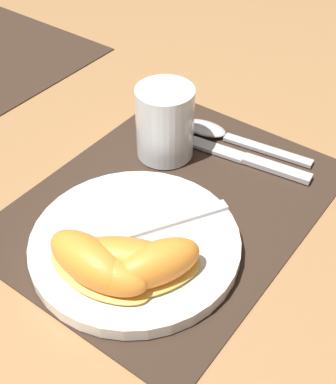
{
  "coord_description": "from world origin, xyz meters",
  "views": [
    {
      "loc": [
        -0.38,
        -0.28,
        0.45
      ],
      "look_at": [
        -0.01,
        0.0,
        0.02
      ],
      "focal_mm": 50.0,
      "sensor_mm": 36.0,
      "label": 1
    }
  ],
  "objects_px": {
    "knife": "(233,154)",
    "fork": "(135,232)",
    "spoon": "(221,134)",
    "juice_glass": "(165,126)",
    "citrus_wedge_3": "(156,265)",
    "citrus_wedge_2": "(126,261)",
    "plate": "(135,244)",
    "citrus_wedge_1": "(104,274)",
    "citrus_wedge_0": "(89,263)"
  },
  "relations": [
    {
      "from": "spoon",
      "to": "citrus_wedge_2",
      "type": "distance_m",
      "value": 0.28
    },
    {
      "from": "spoon",
      "to": "citrus_wedge_3",
      "type": "distance_m",
      "value": 0.28
    },
    {
      "from": "knife",
      "to": "citrus_wedge_2",
      "type": "bearing_deg",
      "value": -174.7
    },
    {
      "from": "knife",
      "to": "citrus_wedge_2",
      "type": "relative_size",
      "value": 1.78
    },
    {
      "from": "knife",
      "to": "citrus_wedge_0",
      "type": "relative_size",
      "value": 2.13
    },
    {
      "from": "plate",
      "to": "citrus_wedge_1",
      "type": "relative_size",
      "value": 2.24
    },
    {
      "from": "juice_glass",
      "to": "citrus_wedge_2",
      "type": "relative_size",
      "value": 0.76
    },
    {
      "from": "plate",
      "to": "knife",
      "type": "bearing_deg",
      "value": 0.06
    },
    {
      "from": "juice_glass",
      "to": "fork",
      "type": "distance_m",
      "value": 0.17
    },
    {
      "from": "knife",
      "to": "juice_glass",
      "type": "bearing_deg",
      "value": 121.22
    },
    {
      "from": "juice_glass",
      "to": "fork",
      "type": "height_order",
      "value": "juice_glass"
    },
    {
      "from": "knife",
      "to": "spoon",
      "type": "relative_size",
      "value": 1.2
    },
    {
      "from": "spoon",
      "to": "citrus_wedge_2",
      "type": "bearing_deg",
      "value": -167.85
    },
    {
      "from": "citrus_wedge_1",
      "to": "citrus_wedge_3",
      "type": "bearing_deg",
      "value": -42.72
    },
    {
      "from": "juice_glass",
      "to": "citrus_wedge_1",
      "type": "xyz_separation_m",
      "value": [
        -0.22,
        -0.09,
        -0.01
      ]
    },
    {
      "from": "fork",
      "to": "plate",
      "type": "bearing_deg",
      "value": -141.24
    },
    {
      "from": "citrus_wedge_2",
      "to": "citrus_wedge_3",
      "type": "xyz_separation_m",
      "value": [
        0.01,
        -0.03,
        0.0
      ]
    },
    {
      "from": "citrus_wedge_1",
      "to": "citrus_wedge_3",
      "type": "height_order",
      "value": "citrus_wedge_3"
    },
    {
      "from": "citrus_wedge_2",
      "to": "citrus_wedge_0",
      "type": "bearing_deg",
      "value": 130.54
    },
    {
      "from": "plate",
      "to": "knife",
      "type": "relative_size",
      "value": 1.02
    },
    {
      "from": "spoon",
      "to": "fork",
      "type": "distance_m",
      "value": 0.23
    },
    {
      "from": "plate",
      "to": "juice_glass",
      "type": "height_order",
      "value": "juice_glass"
    },
    {
      "from": "fork",
      "to": "citrus_wedge_2",
      "type": "relative_size",
      "value": 1.38
    },
    {
      "from": "citrus_wedge_1",
      "to": "citrus_wedge_3",
      "type": "xyz_separation_m",
      "value": [
        0.04,
        -0.04,
        0.0
      ]
    },
    {
      "from": "spoon",
      "to": "citrus_wedge_1",
      "type": "bearing_deg",
      "value": -170.12
    },
    {
      "from": "knife",
      "to": "citrus_wedge_1",
      "type": "bearing_deg",
      "value": -176.64
    },
    {
      "from": "knife",
      "to": "citrus_wedge_1",
      "type": "relative_size",
      "value": 2.21
    },
    {
      "from": "knife",
      "to": "fork",
      "type": "xyz_separation_m",
      "value": [
        -0.2,
        0.01,
        0.02
      ]
    },
    {
      "from": "plate",
      "to": "citrus_wedge_1",
      "type": "bearing_deg",
      "value": -166.53
    },
    {
      "from": "citrus_wedge_1",
      "to": "citrus_wedge_2",
      "type": "xyz_separation_m",
      "value": [
        0.02,
        -0.01,
        0.0
      ]
    },
    {
      "from": "spoon",
      "to": "citrus_wedge_1",
      "type": "distance_m",
      "value": 0.3
    },
    {
      "from": "knife",
      "to": "fork",
      "type": "bearing_deg",
      "value": 178.39
    },
    {
      "from": "plate",
      "to": "citrus_wedge_2",
      "type": "bearing_deg",
      "value": -151.05
    },
    {
      "from": "citrus_wedge_3",
      "to": "juice_glass",
      "type": "bearing_deg",
      "value": 34.57
    },
    {
      "from": "citrus_wedge_2",
      "to": "citrus_wedge_3",
      "type": "distance_m",
      "value": 0.03
    },
    {
      "from": "juice_glass",
      "to": "citrus_wedge_3",
      "type": "xyz_separation_m",
      "value": [
        -0.19,
        -0.13,
        -0.01
      ]
    },
    {
      "from": "knife",
      "to": "citrus_wedge_1",
      "type": "distance_m",
      "value": 0.27
    },
    {
      "from": "spoon",
      "to": "citrus_wedge_2",
      "type": "xyz_separation_m",
      "value": [
        -0.27,
        -0.06,
        0.03
      ]
    },
    {
      "from": "juice_glass",
      "to": "citrus_wedge_3",
      "type": "relative_size",
      "value": 0.89
    },
    {
      "from": "citrus_wedge_3",
      "to": "citrus_wedge_1",
      "type": "bearing_deg",
      "value": 137.28
    },
    {
      "from": "knife",
      "to": "citrus_wedge_0",
      "type": "xyz_separation_m",
      "value": [
        -0.27,
        0.0,
        0.03
      ]
    },
    {
      "from": "knife",
      "to": "citrus_wedge_1",
      "type": "xyz_separation_m",
      "value": [
        -0.27,
        -0.02,
        0.03
      ]
    },
    {
      "from": "fork",
      "to": "citrus_wedge_2",
      "type": "xyz_separation_m",
      "value": [
        -0.05,
        -0.03,
        0.02
      ]
    },
    {
      "from": "spoon",
      "to": "citrus_wedge_3",
      "type": "relative_size",
      "value": 1.75
    },
    {
      "from": "knife",
      "to": "citrus_wedge_0",
      "type": "bearing_deg",
      "value": 179.05
    },
    {
      "from": "citrus_wedge_1",
      "to": "citrus_wedge_0",
      "type": "bearing_deg",
      "value": 86.65
    },
    {
      "from": "citrus_wedge_1",
      "to": "citrus_wedge_3",
      "type": "relative_size",
      "value": 0.95
    },
    {
      "from": "fork",
      "to": "spoon",
      "type": "bearing_deg",
      "value": 7.7
    },
    {
      "from": "knife",
      "to": "fork",
      "type": "distance_m",
      "value": 0.2
    },
    {
      "from": "citrus_wedge_3",
      "to": "fork",
      "type": "bearing_deg",
      "value": 58.41
    }
  ]
}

